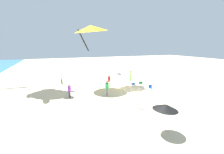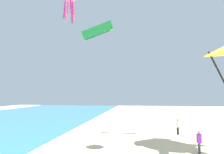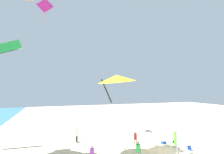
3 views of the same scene
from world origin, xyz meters
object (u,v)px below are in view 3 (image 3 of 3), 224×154
object	(u,v)px
canopy_tent	(159,128)
kite_parafoil_green	(4,48)
folding_chair_near_cooler	(190,149)
person_by_tent	(77,134)
kite_delta_yellow	(117,79)
person_watching_sky	(92,153)
folding_chair_left_of_tent	(174,142)
cooler_box	(164,142)
person_kite_handler	(138,149)
banner_flag	(177,151)
person_beachcomber	(135,137)
kite_diamond_magenta	(45,6)

from	to	relation	value
canopy_tent	kite_parafoil_green	size ratio (longest dim) A/B	0.82
folding_chair_near_cooler	person_by_tent	xyz separation A→B (m)	(8.45, 11.34, 0.57)
person_by_tent	kite_delta_yellow	xyz separation A→B (m)	(-5.18, -3.81, 7.37)
canopy_tent	person_watching_sky	xyz separation A→B (m)	(-1.18, 8.58, -1.50)
folding_chair_near_cooler	kite_delta_yellow	bearing A→B (deg)	167.33
kite_parafoil_green	folding_chair_near_cooler	bearing A→B (deg)	149.28
folding_chair_left_of_tent	cooler_box	size ratio (longest dim) A/B	1.26
folding_chair_left_of_tent	person_kite_handler	world-z (taller)	person_kite_handler
kite_delta_yellow	kite_parafoil_green	xyz separation A→B (m)	(8.22, 13.48, 4.46)
folding_chair_left_of_tent	banner_flag	size ratio (longest dim) A/B	0.21
cooler_box	person_beachcomber	size ratio (longest dim) A/B	0.35
banner_flag	kite_parafoil_green	size ratio (longest dim) A/B	0.90
banner_flag	person_kite_handler	xyz separation A→B (m)	(4.47, 0.96, -1.25)
cooler_box	person_by_tent	size ratio (longest dim) A/B	0.37
person_kite_handler	kite_parafoil_green	bearing A→B (deg)	-100.18
kite_delta_yellow	banner_flag	bearing A→B (deg)	-6.86
kite_delta_yellow	kite_parafoil_green	bearing A→B (deg)	-143.60
person_kite_handler	kite_diamond_magenta	bearing A→B (deg)	-115.51
person_watching_sky	cooler_box	bearing A→B (deg)	-52.68
canopy_tent	kite_diamond_magenta	size ratio (longest dim) A/B	0.94
person_beachcomber	kite_diamond_magenta	bearing A→B (deg)	129.94
kite_delta_yellow	person_watching_sky	bearing A→B (deg)	-81.07
kite_parafoil_green	person_beachcomber	bearing A→B (deg)	154.06
person_by_tent	kite_delta_yellow	world-z (taller)	kite_delta_yellow
canopy_tent	person_beachcomber	world-z (taller)	canopy_tent
kite_delta_yellow	person_kite_handler	bearing A→B (deg)	-2.30
folding_chair_left_of_tent	person_kite_handler	bearing A→B (deg)	46.25
banner_flag	kite_diamond_magenta	bearing A→B (deg)	31.47
cooler_box	person_beachcomber	xyz separation A→B (m)	(0.38, 3.96, 0.89)
cooler_box	kite_parafoil_green	distance (m)	25.14
kite_delta_yellow	kite_parafoil_green	distance (m)	16.41
kite_delta_yellow	kite_diamond_magenta	bearing A→B (deg)	-161.04
person_beachcomber	kite_delta_yellow	world-z (taller)	kite_delta_yellow
canopy_tent	folding_chair_near_cooler	world-z (taller)	canopy_tent
canopy_tent	banner_flag	distance (m)	7.39
canopy_tent	person_by_tent	bearing A→B (deg)	56.15
canopy_tent	kite_parafoil_green	distance (m)	23.23
folding_chair_near_cooler	cooler_box	world-z (taller)	folding_chair_near_cooler
banner_flag	kite_parafoil_green	world-z (taller)	kite_parafoil_green
kite_delta_yellow	kite_parafoil_green	world-z (taller)	kite_parafoil_green
cooler_box	person_by_tent	world-z (taller)	person_by_tent
banner_flag	kite_parafoil_green	bearing A→B (deg)	44.61
kite_diamond_magenta	kite_delta_yellow	size ratio (longest dim) A/B	0.64
cooler_box	person_watching_sky	world-z (taller)	person_watching_sky
person_watching_sky	person_by_tent	bearing A→B (deg)	26.34
canopy_tent	kite_parafoil_green	world-z (taller)	kite_parafoil_green
kite_diamond_magenta	kite_parafoil_green	distance (m)	9.12
banner_flag	person_beachcomber	size ratio (longest dim) A/B	2.13
canopy_tent	person_beachcomber	distance (m)	3.27
person_kite_handler	person_watching_sky	bearing A→B (deg)	-75.52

